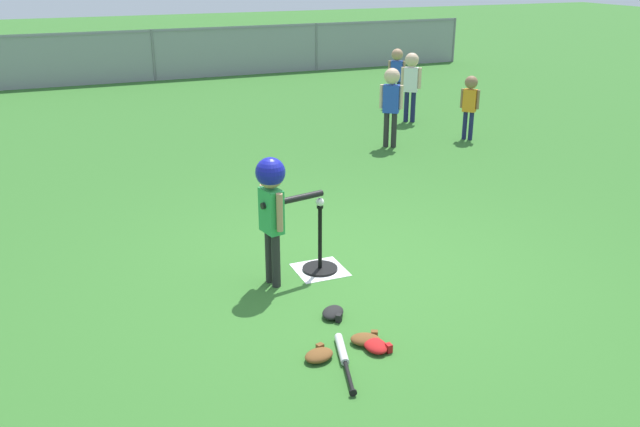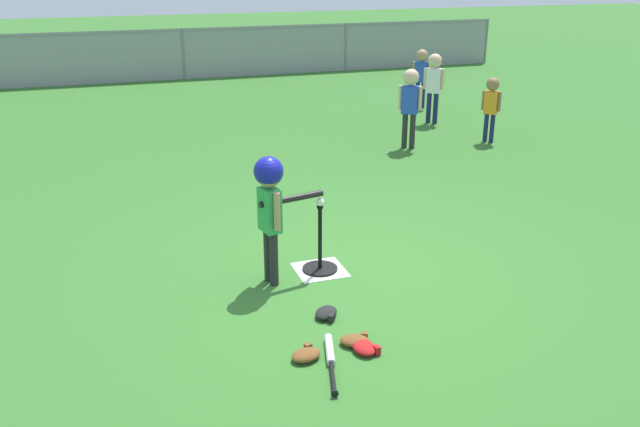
{
  "view_description": "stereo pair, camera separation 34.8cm",
  "coord_description": "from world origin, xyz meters",
  "px_view_note": "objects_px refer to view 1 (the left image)",
  "views": [
    {
      "loc": [
        -2.38,
        -5.0,
        2.66
      ],
      "look_at": [
        -0.29,
        0.12,
        0.55
      ],
      "focal_mm": 37.76,
      "sensor_mm": 36.0,
      "label": 1
    },
    {
      "loc": [
        -2.06,
        -5.12,
        2.66
      ],
      "look_at": [
        -0.29,
        0.12,
        0.55
      ],
      "focal_mm": 37.76,
      "sensor_mm": 36.0,
      "label": 2
    }
  ],
  "objects_px": {
    "fielder_near_right": "(397,70)",
    "fielder_near_left": "(391,97)",
    "batter_child": "(272,196)",
    "glove_near_bats": "(366,339)",
    "baseball_on_tee": "(320,202)",
    "fielder_deep_right": "(411,78)",
    "glove_by_plate": "(319,355)",
    "glove_tossed_aside": "(333,313)",
    "spare_bat_silver": "(343,355)",
    "batting_tee": "(320,260)",
    "fielder_deep_left": "(470,99)",
    "glove_outfield_drop": "(376,346)"
  },
  "relations": [
    {
      "from": "batter_child",
      "to": "glove_near_bats",
      "type": "xyz_separation_m",
      "value": [
        0.31,
        -1.18,
        -0.78
      ]
    },
    {
      "from": "batting_tee",
      "to": "batter_child",
      "type": "distance_m",
      "value": 0.86
    },
    {
      "from": "batter_child",
      "to": "fielder_deep_right",
      "type": "xyz_separation_m",
      "value": [
        4.13,
        4.97,
        -0.06
      ]
    },
    {
      "from": "glove_by_plate",
      "to": "glove_near_bats",
      "type": "xyz_separation_m",
      "value": [
        0.4,
        0.06,
        0.0
      ]
    },
    {
      "from": "batting_tee",
      "to": "baseball_on_tee",
      "type": "height_order",
      "value": "baseball_on_tee"
    },
    {
      "from": "fielder_near_right",
      "to": "glove_by_plate",
      "type": "relative_size",
      "value": 4.23
    },
    {
      "from": "batting_tee",
      "to": "glove_near_bats",
      "type": "distance_m",
      "value": 1.29
    },
    {
      "from": "spare_bat_silver",
      "to": "glove_outfield_drop",
      "type": "bearing_deg",
      "value": 1.97
    },
    {
      "from": "batter_child",
      "to": "fielder_deep_right",
      "type": "bearing_deg",
      "value": 50.29
    },
    {
      "from": "fielder_deep_right",
      "to": "fielder_deep_left",
      "type": "relative_size",
      "value": 1.19
    },
    {
      "from": "batting_tee",
      "to": "glove_by_plate",
      "type": "height_order",
      "value": "batting_tee"
    },
    {
      "from": "fielder_deep_right",
      "to": "glove_by_plate",
      "type": "bearing_deg",
      "value": -124.14
    },
    {
      "from": "spare_bat_silver",
      "to": "fielder_deep_right",
      "type": "bearing_deg",
      "value": 57.13
    },
    {
      "from": "batting_tee",
      "to": "batter_child",
      "type": "bearing_deg",
      "value": -168.23
    },
    {
      "from": "glove_by_plate",
      "to": "batting_tee",
      "type": "bearing_deg",
      "value": 67.47
    },
    {
      "from": "batting_tee",
      "to": "fielder_near_left",
      "type": "xyz_separation_m",
      "value": [
        2.58,
        3.54,
        0.66
      ]
    },
    {
      "from": "batting_tee",
      "to": "spare_bat_silver",
      "type": "relative_size",
      "value": 0.9
    },
    {
      "from": "spare_bat_silver",
      "to": "glove_tossed_aside",
      "type": "bearing_deg",
      "value": 73.49
    },
    {
      "from": "batter_child",
      "to": "fielder_near_right",
      "type": "xyz_separation_m",
      "value": [
        4.51,
        6.19,
        -0.12
      ]
    },
    {
      "from": "glove_tossed_aside",
      "to": "batting_tee",
      "type": "bearing_deg",
      "value": 74.73
    },
    {
      "from": "glove_tossed_aside",
      "to": "fielder_near_right",
      "type": "bearing_deg",
      "value": 58.32
    },
    {
      "from": "batter_child",
      "to": "glove_tossed_aside",
      "type": "bearing_deg",
      "value": -71.29
    },
    {
      "from": "fielder_deep_right",
      "to": "spare_bat_silver",
      "type": "xyz_separation_m",
      "value": [
        -4.05,
        -6.27,
        -0.72
      ]
    },
    {
      "from": "fielder_near_right",
      "to": "glove_outfield_drop",
      "type": "xyz_separation_m",
      "value": [
        -4.17,
        -7.48,
        -0.66
      ]
    },
    {
      "from": "batting_tee",
      "to": "glove_tossed_aside",
      "type": "bearing_deg",
      "value": -105.27
    },
    {
      "from": "baseball_on_tee",
      "to": "glove_by_plate",
      "type": "bearing_deg",
      "value": -112.53
    },
    {
      "from": "batting_tee",
      "to": "glove_near_bats",
      "type": "relative_size",
      "value": 2.32
    },
    {
      "from": "fielder_deep_right",
      "to": "glove_outfield_drop",
      "type": "distance_m",
      "value": 7.36
    },
    {
      "from": "fielder_deep_right",
      "to": "fielder_deep_left",
      "type": "distance_m",
      "value": 1.43
    },
    {
      "from": "fielder_near_left",
      "to": "batting_tee",
      "type": "bearing_deg",
      "value": -126.04
    },
    {
      "from": "glove_by_plate",
      "to": "fielder_deep_right",
      "type": "bearing_deg",
      "value": 55.86
    },
    {
      "from": "baseball_on_tee",
      "to": "glove_near_bats",
      "type": "distance_m",
      "value": 1.43
    },
    {
      "from": "batting_tee",
      "to": "fielder_deep_right",
      "type": "relative_size",
      "value": 0.53
    },
    {
      "from": "baseball_on_tee",
      "to": "batter_child",
      "type": "relative_size",
      "value": 0.06
    },
    {
      "from": "baseball_on_tee",
      "to": "fielder_deep_right",
      "type": "relative_size",
      "value": 0.06
    },
    {
      "from": "batter_child",
      "to": "glove_by_plate",
      "type": "distance_m",
      "value": 1.47
    },
    {
      "from": "baseball_on_tee",
      "to": "batter_child",
      "type": "xyz_separation_m",
      "value": [
        -0.47,
        -0.1,
        0.15
      ]
    },
    {
      "from": "fielder_deep_left",
      "to": "glove_outfield_drop",
      "type": "xyz_separation_m",
      "value": [
        -4.03,
        -4.86,
        -0.6
      ]
    },
    {
      "from": "fielder_near_right",
      "to": "fielder_near_left",
      "type": "height_order",
      "value": "fielder_near_left"
    },
    {
      "from": "batter_child",
      "to": "fielder_deep_left",
      "type": "distance_m",
      "value": 5.65
    },
    {
      "from": "fielder_near_right",
      "to": "glove_tossed_aside",
      "type": "xyz_separation_m",
      "value": [
        -4.27,
        -6.91,
        -0.66
      ]
    },
    {
      "from": "fielder_near_left",
      "to": "glove_by_plate",
      "type": "xyz_separation_m",
      "value": [
        -3.13,
        -4.88,
        -0.72
      ]
    },
    {
      "from": "batter_child",
      "to": "spare_bat_silver",
      "type": "bearing_deg",
      "value": -86.6
    },
    {
      "from": "glove_near_bats",
      "to": "fielder_near_left",
      "type": "bearing_deg",
      "value": 60.43
    },
    {
      "from": "batter_child",
      "to": "glove_near_bats",
      "type": "height_order",
      "value": "batter_child"
    },
    {
      "from": "glove_outfield_drop",
      "to": "fielder_deep_right",
      "type": "bearing_deg",
      "value": 58.83
    },
    {
      "from": "glove_near_bats",
      "to": "glove_tossed_aside",
      "type": "height_order",
      "value": "same"
    },
    {
      "from": "glove_tossed_aside",
      "to": "glove_outfield_drop",
      "type": "bearing_deg",
      "value": -80.27
    },
    {
      "from": "fielder_near_left",
      "to": "glove_by_plate",
      "type": "bearing_deg",
      "value": -122.68
    },
    {
      "from": "glove_near_bats",
      "to": "glove_outfield_drop",
      "type": "distance_m",
      "value": 0.11
    }
  ]
}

